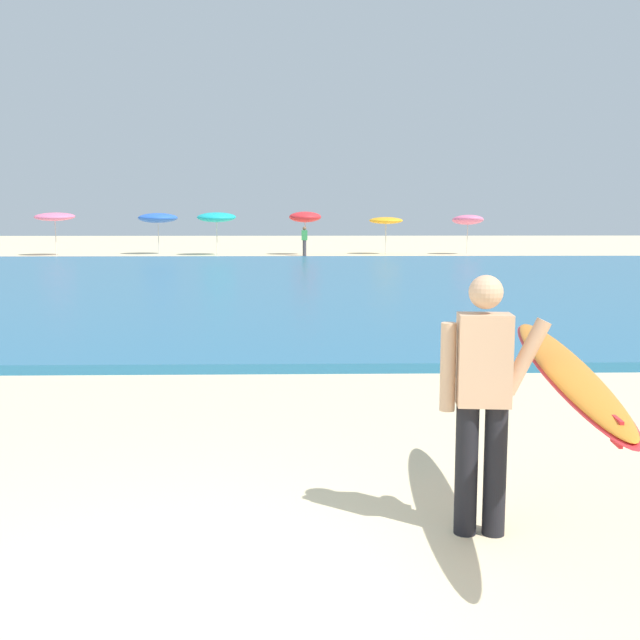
{
  "coord_description": "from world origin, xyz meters",
  "views": [
    {
      "loc": [
        0.6,
        -3.92,
        2.1
      ],
      "look_at": [
        0.78,
        3.34,
        1.1
      ],
      "focal_mm": 42.29,
      "sensor_mm": 36.0,
      "label": 1
    }
  ],
  "objects_px": {
    "beach_umbrella_1": "(158,218)",
    "beach_umbrella_2": "(217,217)",
    "beach_umbrella_0": "(55,217)",
    "beach_umbrella_3": "(305,217)",
    "beach_umbrella_5": "(468,220)",
    "beachgoer_near_row_left": "(304,240)",
    "beach_umbrella_4": "(386,221)",
    "surfer_with_board": "(525,382)"
  },
  "relations": [
    {
      "from": "beach_umbrella_0",
      "to": "beach_umbrella_1",
      "type": "distance_m",
      "value": 5.49
    },
    {
      "from": "beach_umbrella_1",
      "to": "beachgoer_near_row_left",
      "type": "relative_size",
      "value": 1.46
    },
    {
      "from": "beach_umbrella_1",
      "to": "beach_umbrella_2",
      "type": "relative_size",
      "value": 0.97
    },
    {
      "from": "beach_umbrella_3",
      "to": "beachgoer_near_row_left",
      "type": "bearing_deg",
      "value": -91.86
    },
    {
      "from": "beach_umbrella_2",
      "to": "beach_umbrella_5",
      "type": "xyz_separation_m",
      "value": [
        13.97,
        0.44,
        -0.14
      ]
    },
    {
      "from": "beach_umbrella_0",
      "to": "beachgoer_near_row_left",
      "type": "relative_size",
      "value": 1.51
    },
    {
      "from": "beach_umbrella_3",
      "to": "beach_umbrella_5",
      "type": "bearing_deg",
      "value": 1.16
    },
    {
      "from": "beach_umbrella_5",
      "to": "beach_umbrella_2",
      "type": "bearing_deg",
      "value": -178.19
    },
    {
      "from": "beach_umbrella_4",
      "to": "beachgoer_near_row_left",
      "type": "distance_m",
      "value": 5.08
    },
    {
      "from": "beach_umbrella_4",
      "to": "beach_umbrella_3",
      "type": "bearing_deg",
      "value": -172.85
    },
    {
      "from": "beachgoer_near_row_left",
      "to": "beach_umbrella_5",
      "type": "bearing_deg",
      "value": 9.36
    },
    {
      "from": "surfer_with_board",
      "to": "beachgoer_near_row_left",
      "type": "bearing_deg",
      "value": 92.04
    },
    {
      "from": "beach_umbrella_1",
      "to": "beachgoer_near_row_left",
      "type": "bearing_deg",
      "value": -14.79
    },
    {
      "from": "beach_umbrella_4",
      "to": "beach_umbrella_5",
      "type": "height_order",
      "value": "beach_umbrella_5"
    },
    {
      "from": "beach_umbrella_1",
      "to": "beach_umbrella_2",
      "type": "height_order",
      "value": "beach_umbrella_2"
    },
    {
      "from": "beach_umbrella_1",
      "to": "beach_umbrella_3",
      "type": "relative_size",
      "value": 0.96
    },
    {
      "from": "beach_umbrella_1",
      "to": "beach_umbrella_5",
      "type": "distance_m",
      "value": 17.4
    },
    {
      "from": "beach_umbrella_5",
      "to": "beachgoer_near_row_left",
      "type": "height_order",
      "value": "beach_umbrella_5"
    },
    {
      "from": "beachgoer_near_row_left",
      "to": "beach_umbrella_4",
      "type": "bearing_deg",
      "value": 22.39
    },
    {
      "from": "surfer_with_board",
      "to": "beach_umbrella_5",
      "type": "height_order",
      "value": "beach_umbrella_5"
    },
    {
      "from": "beach_umbrella_1",
      "to": "beachgoer_near_row_left",
      "type": "xyz_separation_m",
      "value": [
        8.24,
        -2.17,
        -1.18
      ]
    },
    {
      "from": "beach_umbrella_0",
      "to": "beach_umbrella_1",
      "type": "height_order",
      "value": "beach_umbrella_0"
    },
    {
      "from": "beach_umbrella_3",
      "to": "beach_umbrella_4",
      "type": "relative_size",
      "value": 1.14
    },
    {
      "from": "beach_umbrella_0",
      "to": "beachgoer_near_row_left",
      "type": "bearing_deg",
      "value": -3.7
    },
    {
      "from": "beach_umbrella_2",
      "to": "beach_umbrella_3",
      "type": "xyz_separation_m",
      "value": [
        4.86,
        0.26,
        0.02
      ]
    },
    {
      "from": "beach_umbrella_0",
      "to": "beachgoer_near_row_left",
      "type": "distance_m",
      "value": 13.65
    },
    {
      "from": "beach_umbrella_4",
      "to": "beachgoer_near_row_left",
      "type": "bearing_deg",
      "value": -157.61
    },
    {
      "from": "beach_umbrella_0",
      "to": "beach_umbrella_2",
      "type": "relative_size",
      "value": 1.0
    },
    {
      "from": "beach_umbrella_4",
      "to": "surfer_with_board",
      "type": "bearing_deg",
      "value": -95.01
    },
    {
      "from": "beach_umbrella_4",
      "to": "beach_umbrella_2",
      "type": "bearing_deg",
      "value": -174.98
    },
    {
      "from": "beach_umbrella_5",
      "to": "beachgoer_near_row_left",
      "type": "bearing_deg",
      "value": -170.64
    },
    {
      "from": "beach_umbrella_3",
      "to": "beach_umbrella_5",
      "type": "xyz_separation_m",
      "value": [
        9.11,
        0.18,
        -0.16
      ]
    },
    {
      "from": "surfer_with_board",
      "to": "beachgoer_near_row_left",
      "type": "relative_size",
      "value": 1.73
    },
    {
      "from": "beach_umbrella_2",
      "to": "beach_umbrella_3",
      "type": "height_order",
      "value": "beach_umbrella_3"
    },
    {
      "from": "beach_umbrella_5",
      "to": "beach_umbrella_4",
      "type": "bearing_deg",
      "value": 175.14
    },
    {
      "from": "beach_umbrella_2",
      "to": "beach_umbrella_5",
      "type": "bearing_deg",
      "value": 1.81
    },
    {
      "from": "beach_umbrella_1",
      "to": "beach_umbrella_4",
      "type": "height_order",
      "value": "beach_umbrella_1"
    },
    {
      "from": "surfer_with_board",
      "to": "beach_umbrella_4",
      "type": "relative_size",
      "value": 1.29
    },
    {
      "from": "beachgoer_near_row_left",
      "to": "beach_umbrella_1",
      "type": "bearing_deg",
      "value": 165.21
    },
    {
      "from": "beach_umbrella_0",
      "to": "beach_umbrella_3",
      "type": "bearing_deg",
      "value": 1.87
    },
    {
      "from": "beach_umbrella_1",
      "to": "beach_umbrella_2",
      "type": "xyz_separation_m",
      "value": [
        3.42,
        -1.11,
        0.04
      ]
    },
    {
      "from": "beach_umbrella_0",
      "to": "beach_umbrella_2",
      "type": "distance_m",
      "value": 8.75
    }
  ]
}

